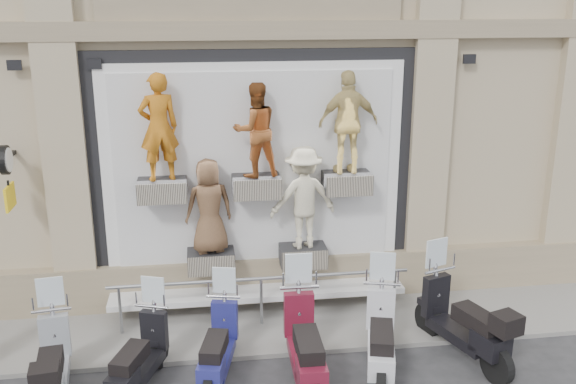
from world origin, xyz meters
name	(u,v)px	position (x,y,z in m)	size (l,w,h in m)	color
sidewalk	(261,322)	(0.00, 2.10, 0.04)	(16.00, 2.20, 0.08)	gray
shop_vitrine	(262,180)	(0.11, 2.74, 2.39)	(5.60, 0.83, 4.30)	black
guard_rail	(261,303)	(0.00, 2.00, 0.47)	(5.06, 0.10, 0.93)	#9EA0A5
clock_sign_bracket	(7,169)	(-3.90, 2.47, 2.80)	(0.10, 0.80, 1.02)	black
scooter_c	(51,352)	(-3.01, 0.29, 0.80)	(0.57, 1.97, 1.60)	gray
scooter_d	(138,345)	(-1.88, 0.40, 0.75)	(0.54, 1.85, 1.50)	black
scooter_e	(218,334)	(-0.78, 0.53, 0.76)	(0.54, 1.87, 1.52)	navy
scooter_f	(305,330)	(0.44, 0.26, 0.87)	(0.62, 2.14, 1.74)	#5A0F20
scooter_g	(381,323)	(1.58, 0.36, 0.83)	(0.60, 2.05, 1.67)	#BABBC2
scooter_h	(463,307)	(2.94, 0.63, 0.86)	(0.62, 2.12, 1.72)	black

